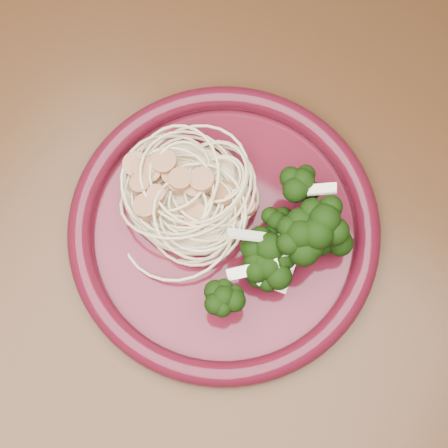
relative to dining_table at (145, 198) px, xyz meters
The scene contains 6 objects.
dining_table is the anchor object (origin of this frame).
dinner_plate 0.15m from the dining_table, ahead, with size 0.32×0.32×0.02m.
spaghetti_pile 0.14m from the dining_table, ahead, with size 0.12×0.11×0.03m, color beige.
scallop_cluster 0.16m from the dining_table, ahead, with size 0.11×0.11×0.04m, color #AD764B, non-canonical shape.
broccoli_pile 0.21m from the dining_table, ahead, with size 0.09×0.14×0.05m, color black.
onion_garnish 0.23m from the dining_table, ahead, with size 0.06×0.09×0.05m, color white, non-canonical shape.
Camera 1 is at (0.19, -0.15, 1.29)m, focal length 50.00 mm.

